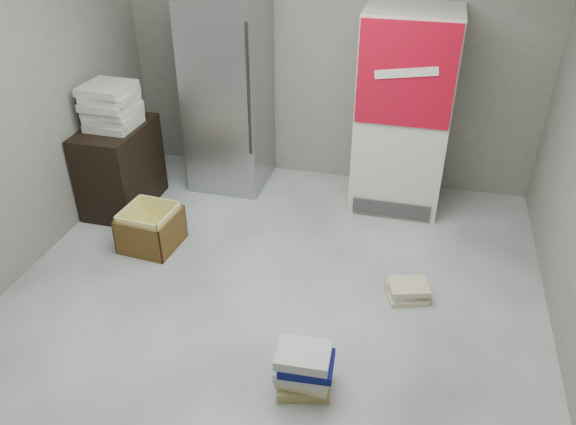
# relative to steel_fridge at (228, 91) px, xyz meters

# --- Properties ---
(ground) EXTENTS (5.00, 5.00, 0.00)m
(ground) POSITION_rel_steel_fridge_xyz_m (0.90, -2.13, -0.95)
(ground) COLOR silver
(ground) RESTS_ON ground
(room_shell) EXTENTS (4.04, 5.04, 2.82)m
(room_shell) POSITION_rel_steel_fridge_xyz_m (0.90, -2.13, 0.85)
(room_shell) COLOR gray
(room_shell) RESTS_ON ground
(steel_fridge) EXTENTS (0.70, 0.72, 1.90)m
(steel_fridge) POSITION_rel_steel_fridge_xyz_m (0.00, 0.00, 0.00)
(steel_fridge) COLOR #9EA1A6
(steel_fridge) RESTS_ON ground
(coke_cooler) EXTENTS (0.80, 0.73, 1.80)m
(coke_cooler) POSITION_rel_steel_fridge_xyz_m (1.65, -0.01, -0.05)
(coke_cooler) COLOR silver
(coke_cooler) RESTS_ON ground
(wood_shelf) EXTENTS (0.50, 0.80, 0.80)m
(wood_shelf) POSITION_rel_steel_fridge_xyz_m (-0.83, -0.73, -0.55)
(wood_shelf) COLOR black
(wood_shelf) RESTS_ON ground
(supply_box_stack) EXTENTS (0.43, 0.43, 0.39)m
(supply_box_stack) POSITION_rel_steel_fridge_xyz_m (-0.82, -0.73, 0.04)
(supply_box_stack) COLOR beige
(supply_box_stack) RESTS_ON wood_shelf
(phonebook_stack_main) EXTENTS (0.38, 0.32, 0.33)m
(phonebook_stack_main) POSITION_rel_steel_fridge_xyz_m (1.33, -2.48, -0.79)
(phonebook_stack_main) COLOR #9D8C55
(phonebook_stack_main) RESTS_ON ground
(phonebook_stack_side) EXTENTS (0.35, 0.34, 0.13)m
(phonebook_stack_side) POSITION_rel_steel_fridge_xyz_m (1.88, -1.44, -0.89)
(phonebook_stack_side) COLOR beige
(phonebook_stack_side) RESTS_ON ground
(cardboard_box) EXTENTS (0.47, 0.47, 0.36)m
(cardboard_box) POSITION_rel_steel_fridge_xyz_m (-0.28, -1.29, -0.80)
(cardboard_box) COLOR yellow
(cardboard_box) RESTS_ON ground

